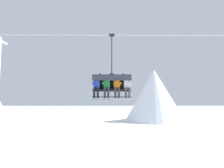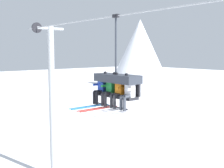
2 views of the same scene
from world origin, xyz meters
name	(u,v)px [view 1 (image 1 of 2)]	position (x,y,z in m)	size (l,w,h in m)	color
mountain_peak_central	(154,95)	(10.49, 31.30, 5.99)	(13.54, 13.54, 11.99)	white
lift_cable	(125,35)	(0.94, -0.80, 8.64)	(16.33, 0.05, 0.05)	#9EA3A8
chairlift_chair	(112,80)	(0.23, -0.73, 6.26)	(1.98, 0.74, 3.33)	#232328
skier_blue	(96,86)	(-0.55, -0.94, 5.96)	(0.48, 1.70, 1.34)	#2847B7
skier_green	(107,86)	(-0.03, -0.94, 5.96)	(0.48, 1.70, 1.34)	#23843D
skier_orange	(117,86)	(0.49, -0.94, 5.96)	(0.48, 1.70, 1.34)	orange
skier_white	(127,86)	(1.01, -0.94, 5.96)	(0.48, 1.70, 1.34)	silver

